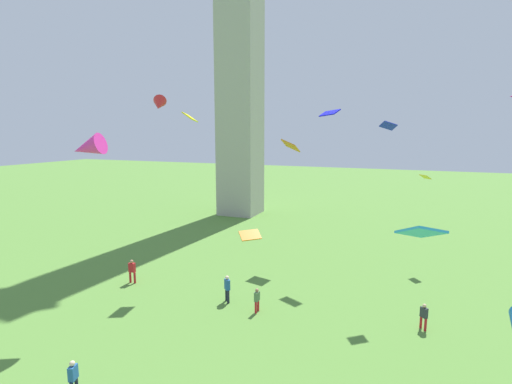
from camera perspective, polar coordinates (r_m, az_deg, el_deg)
name	(u,v)px	position (r m, az deg, el deg)	size (l,w,h in m)	color
monument_obelisk	(240,7)	(54.26, -2.52, 26.28)	(5.09, 5.09, 54.70)	#A8A399
person_0	(73,376)	(19.49, -26.03, -23.88)	(0.37, 0.50, 1.66)	#1E2333
person_1	(424,315)	(24.61, 24.15, -16.70)	(0.45, 0.46, 1.56)	red
person_2	(132,270)	(30.28, -18.32, -11.17)	(0.56, 0.29, 1.82)	red
person_3	(227,287)	(25.88, -4.40, -14.22)	(0.53, 0.54, 1.84)	#1E2333
person_4	(257,299)	(24.55, 0.15, -15.92)	(0.27, 0.49, 1.57)	red
kite_flying_0	(330,113)	(31.39, 11.14, 11.72)	(1.74, 1.53, 0.63)	#0F10E8
kite_flying_1	(420,232)	(16.08, 23.70, -5.61)	(1.92, 1.98, 0.95)	#2EA3DD
kite_flying_3	(290,146)	(33.02, 5.26, 7.04)	(1.73, 1.66, 1.19)	orange
kite_flying_4	(388,126)	(26.97, 19.47, 9.49)	(1.21, 0.97, 0.67)	#1B28BF
kite_flying_5	(425,177)	(34.81, 24.34, 2.11)	(1.01, 1.08, 0.39)	yellow
kite_flying_6	(190,117)	(29.51, -10.01, 11.14)	(1.08, 1.43, 0.78)	yellow
kite_flying_8	(159,105)	(38.83, -14.54, 12.74)	(2.17, 2.56, 2.02)	red
kite_flying_9	(88,147)	(24.75, -24.24, 6.19)	(2.37, 1.75, 1.76)	#ED2EA3
kite_flying_10	(250,235)	(18.65, -0.91, -6.55)	(1.19, 1.14, 0.41)	#D26704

